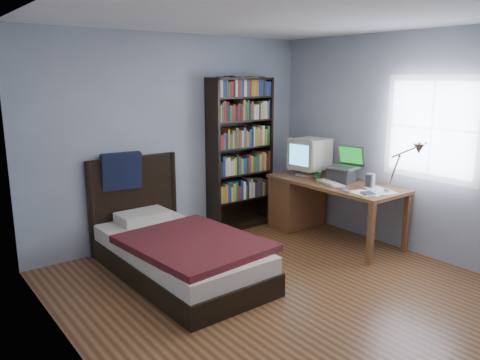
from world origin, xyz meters
The scene contains 14 objects.
room centered at (0.03, 0.00, 1.25)m, with size 4.20×4.24×2.50m.
desk centered at (1.51, 1.33, 0.42)m, with size 0.75×1.73×0.73m.
crt_monitor centered at (1.55, 1.32, 1.01)m, with size 0.47×0.43×0.49m.
laptop centered at (1.60, 0.81, 0.85)m, with size 0.42×0.41×0.44m.
desk_lamp centered at (1.46, -0.23, 1.23)m, with size 0.24×0.52×0.62m.
keyboard centered at (1.36, 0.79, 0.74)m, with size 0.16×0.41×0.03m, color beige.
speaker centered at (1.60, 0.39, 0.81)m, with size 0.08×0.08×0.17m, color gray.
soda_can centered at (1.41, 1.02, 0.79)m, with size 0.06×0.06×0.11m, color #083E15.
mouse centered at (1.50, 1.13, 0.75)m, with size 0.06×0.11×0.04m, color silver.
phone_silver centered at (1.28, 0.51, 0.74)m, with size 0.05×0.10×0.02m, color #AFAFB3.
phone_grey centered at (1.22, 0.41, 0.74)m, with size 0.05×0.10×0.02m, color gray.
external_drive centered at (1.29, 0.19, 0.74)m, with size 0.12×0.12×0.03m, color gray.
bookshelf centered at (0.87, 1.94, 1.00)m, with size 0.89×0.30×1.99m.
bed centered at (-0.60, 1.13, 0.25)m, with size 1.22×2.13×1.16m.
Camera 1 is at (-2.82, -2.91, 2.00)m, focal length 35.00 mm.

